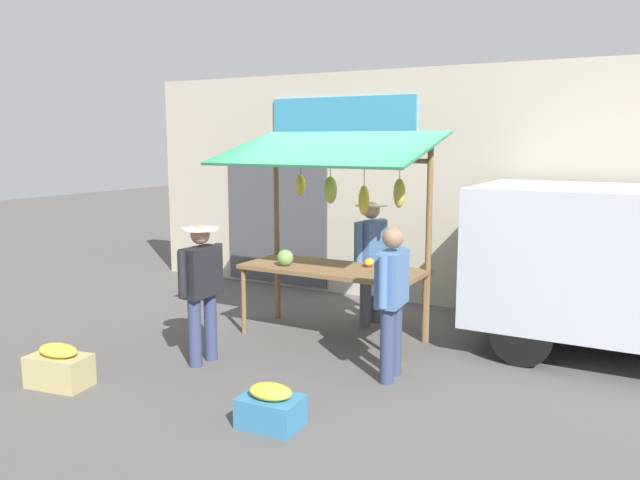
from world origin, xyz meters
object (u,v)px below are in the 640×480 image
produce_crate_side (59,367)px  market_stall (333,213)px  shopper_in_striped_shirt (202,284)px  vendor_with_sunhat (371,253)px  produce_crate_near (271,407)px  shopper_with_shopping_bag (392,293)px

produce_crate_side → market_stall: bearing=-120.1°
shopper_in_striped_shirt → produce_crate_side: bearing=149.4°
vendor_with_sunhat → produce_crate_near: (-0.57, 3.17, -0.78)m
market_stall → produce_crate_side: size_ratio=3.88×
market_stall → shopper_with_shopping_bag: bearing=141.5°
vendor_with_sunhat → shopper_in_striped_shirt: bearing=-19.0°
vendor_with_sunhat → produce_crate_near: 3.31m
shopper_with_shopping_bag → produce_crate_near: size_ratio=2.89×
produce_crate_near → shopper_in_striped_shirt: bearing=-31.9°
vendor_with_sunhat → shopper_in_striped_shirt: (0.94, 2.23, -0.08)m
vendor_with_sunhat → produce_crate_side: size_ratio=2.51×
shopper_in_striped_shirt → produce_crate_near: bearing=-119.8°
shopper_with_shopping_bag → produce_crate_side: (2.74, 1.79, -0.69)m
market_stall → shopper_in_striped_shirt: bearing=62.2°
shopper_in_striped_shirt → produce_crate_near: shopper_in_striped_shirt is taller
market_stall → shopper_with_shopping_bag: size_ratio=1.61×
produce_crate_side → produce_crate_near: bearing=-173.0°
vendor_with_sunhat → shopper_with_shopping_bag: 1.94m
produce_crate_near → vendor_with_sunhat: bearing=-79.8°
market_stall → shopper_with_shopping_bag: market_stall is taller
vendor_with_sunhat → shopper_with_shopping_bag: bearing=35.3°
vendor_with_sunhat → produce_crate_near: bearing=14.1°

